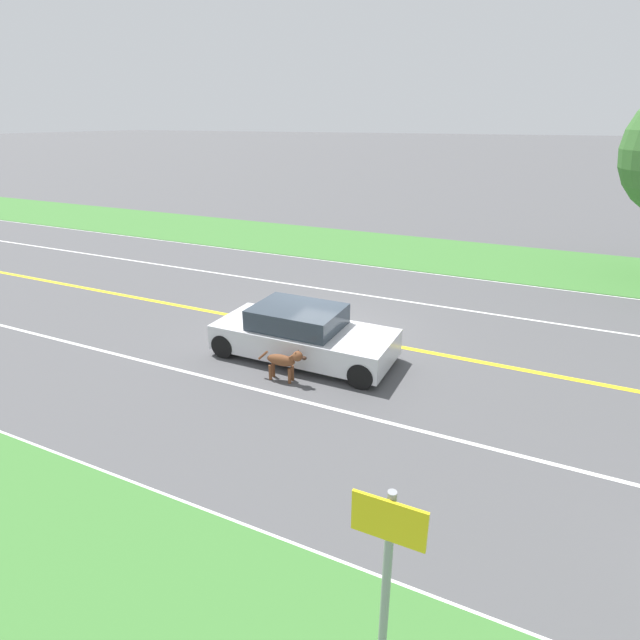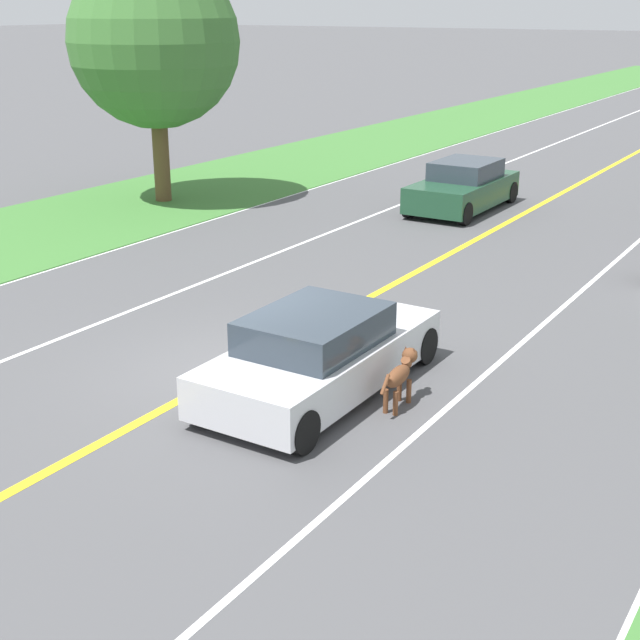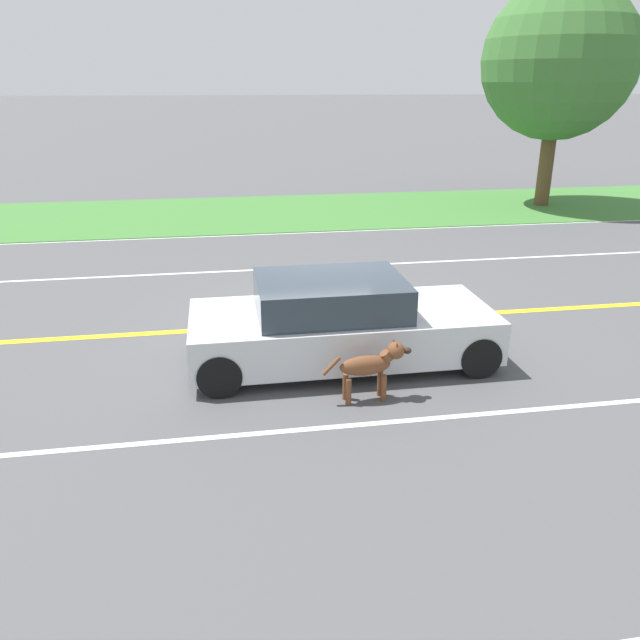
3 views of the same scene
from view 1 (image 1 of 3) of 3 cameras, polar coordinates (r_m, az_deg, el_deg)
ground_plane at (r=13.93m, az=0.67°, el=-1.51°), size 400.00×400.00×0.00m
centre_divider_line at (r=13.93m, az=0.67°, el=-1.50°), size 0.18×160.00×0.01m
lane_edge_line_right at (r=8.96m, az=-19.29°, el=-17.81°), size 0.14×160.00×0.01m
lane_edge_line_left at (r=20.14m, az=9.02°, el=5.73°), size 0.14×160.00×0.01m
lane_dash_same_dir at (r=11.17m, az=-6.89°, el=-7.98°), size 0.10×160.00×0.01m
lane_dash_oncoming at (r=16.96m, az=5.60°, el=2.78°), size 0.10×160.00×0.01m
grass_verge_left at (r=22.94m, az=11.21°, el=7.61°), size 6.00×160.00×0.03m
ego_car at (r=12.33m, az=-1.99°, el=-1.66°), size 1.90×4.45×1.31m
dog at (r=11.28m, az=-4.03°, el=-4.66°), size 0.28×1.22×0.82m
street_sign at (r=5.00m, az=7.48°, el=-28.12°), size 0.11×0.64×2.79m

